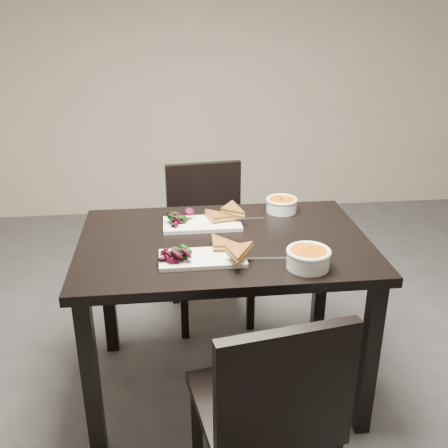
# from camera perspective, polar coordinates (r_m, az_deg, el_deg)

# --- Properties ---
(ground) EXTENTS (5.00, 5.00, 0.00)m
(ground) POSITION_cam_1_polar(r_m,az_deg,el_deg) (2.48, 12.67, -19.41)
(ground) COLOR #47474C
(ground) RESTS_ON ground
(table) EXTENTS (1.20, 0.80, 0.75)m
(table) POSITION_cam_1_polar(r_m,az_deg,el_deg) (2.20, 0.00, -4.05)
(table) COLOR black
(table) RESTS_ON ground
(chair_near) EXTENTS (0.49, 0.49, 0.85)m
(chair_near) POSITION_cam_1_polar(r_m,az_deg,el_deg) (1.73, 5.09, -19.53)
(chair_near) COLOR black
(chair_near) RESTS_ON ground
(chair_far) EXTENTS (0.46, 0.46, 0.85)m
(chair_far) POSITION_cam_1_polar(r_m,az_deg,el_deg) (2.88, -1.78, -0.92)
(chair_far) COLOR black
(chair_far) RESTS_ON ground
(plate_near) EXTENTS (0.33, 0.16, 0.02)m
(plate_near) POSITION_cam_1_polar(r_m,az_deg,el_deg) (1.98, -2.38, -3.79)
(plate_near) COLOR white
(plate_near) RESTS_ON table
(sandwich_near) EXTENTS (0.17, 0.13, 0.05)m
(sandwich_near) POSITION_cam_1_polar(r_m,az_deg,el_deg) (1.99, -0.56, -2.60)
(sandwich_near) COLOR #9F5921
(sandwich_near) RESTS_ON plate_near
(salad_near) EXTENTS (0.10, 0.09, 0.05)m
(salad_near) POSITION_cam_1_polar(r_m,az_deg,el_deg) (1.97, -5.31, -3.12)
(salad_near) COLOR black
(salad_near) RESTS_ON plate_near
(soup_bowl_near) EXTENTS (0.17, 0.17, 0.07)m
(soup_bowl_near) POSITION_cam_1_polar(r_m,az_deg,el_deg) (1.94, 9.24, -3.63)
(soup_bowl_near) COLOR white
(soup_bowl_near) RESTS_ON table
(cutlery_near) EXTENTS (0.18, 0.03, 0.00)m
(cutlery_near) POSITION_cam_1_polar(r_m,az_deg,el_deg) (2.00, 5.13, -3.78)
(cutlery_near) COLOR silver
(cutlery_near) RESTS_ON table
(plate_far) EXTENTS (0.34, 0.17, 0.02)m
(plate_far) POSITION_cam_1_polar(r_m,az_deg,el_deg) (2.29, -2.41, 0.01)
(plate_far) COLOR white
(plate_far) RESTS_ON table
(sandwich_far) EXTENTS (0.19, 0.16, 0.06)m
(sandwich_far) POSITION_cam_1_polar(r_m,az_deg,el_deg) (2.26, -0.76, 0.77)
(sandwich_far) COLOR #9F5921
(sandwich_far) RESTS_ON plate_far
(salad_far) EXTENTS (0.11, 0.10, 0.05)m
(salad_far) POSITION_cam_1_polar(r_m,az_deg,el_deg) (2.27, -4.94, 0.64)
(salad_far) COLOR black
(salad_far) RESTS_ON plate_far
(soup_bowl_far) EXTENTS (0.15, 0.15, 0.07)m
(soup_bowl_far) POSITION_cam_1_polar(r_m,az_deg,el_deg) (2.45, 6.34, 2.19)
(soup_bowl_far) COLOR white
(soup_bowl_far) RESTS_ON table
(cutlery_far) EXTENTS (0.18, 0.02, 0.00)m
(cutlery_far) POSITION_cam_1_polar(r_m,az_deg,el_deg) (2.36, 2.28, 0.54)
(cutlery_far) COLOR silver
(cutlery_far) RESTS_ON table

